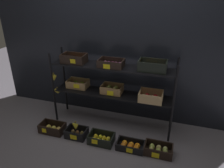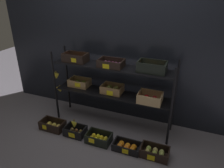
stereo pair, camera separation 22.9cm
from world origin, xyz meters
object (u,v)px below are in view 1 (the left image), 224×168
(crate_ground_kiwi, at_px, (77,133))
(banana_bunch_loose, at_px, (75,126))
(crate_ground_orange, at_px, (130,146))
(crate_ground_pear, at_px, (158,150))
(display_rack, at_px, (112,80))
(crate_ground_lemon, at_px, (101,139))
(crate_ground_apple_gold, at_px, (53,129))

(crate_ground_kiwi, distance_m, banana_bunch_loose, 0.14)
(crate_ground_orange, distance_m, crate_ground_pear, 0.37)
(display_rack, height_order, banana_bunch_loose, display_rack)
(crate_ground_lemon, xyz_separation_m, crate_ground_orange, (0.42, -0.00, -0.01))
(crate_ground_orange, bearing_deg, crate_ground_kiwi, 178.77)
(crate_ground_kiwi, height_order, crate_ground_orange, crate_ground_kiwi)
(display_rack, distance_m, crate_ground_apple_gold, 1.16)
(crate_ground_apple_gold, relative_size, crate_ground_pear, 1.02)
(crate_ground_kiwi, height_order, banana_bunch_loose, banana_bunch_loose)
(crate_ground_pear, bearing_deg, display_rack, 149.20)
(crate_ground_apple_gold, xyz_separation_m, banana_bunch_loose, (0.39, -0.00, 0.14))
(crate_ground_apple_gold, height_order, crate_ground_lemon, crate_ground_apple_gold)
(crate_ground_kiwi, bearing_deg, crate_ground_lemon, -2.32)
(display_rack, distance_m, crate_ground_lemon, 0.86)
(display_rack, distance_m, banana_bunch_loose, 0.84)
(display_rack, relative_size, crate_ground_kiwi, 6.31)
(crate_ground_lemon, distance_m, crate_ground_orange, 0.42)
(crate_ground_apple_gold, xyz_separation_m, crate_ground_pear, (1.56, 0.01, 0.00))
(display_rack, xyz_separation_m, crate_ground_apple_gold, (-0.79, -0.47, -0.71))
(crate_ground_lemon, bearing_deg, banana_bunch_loose, 178.93)
(crate_ground_apple_gold, distance_m, crate_ground_pear, 1.56)
(crate_ground_orange, height_order, crate_ground_pear, crate_ground_pear)
(crate_ground_apple_gold, relative_size, crate_ground_lemon, 1.06)
(crate_ground_apple_gold, distance_m, crate_ground_orange, 1.20)
(crate_ground_pear, distance_m, banana_bunch_loose, 1.18)
(crate_ground_apple_gold, bearing_deg, display_rack, 30.83)
(crate_ground_orange, bearing_deg, crate_ground_pear, 3.01)
(crate_ground_apple_gold, bearing_deg, crate_ground_orange, -0.58)
(crate_ground_kiwi, height_order, crate_ground_pear, crate_ground_kiwi)
(crate_ground_orange, bearing_deg, crate_ground_apple_gold, 179.42)
(crate_ground_pear, height_order, banana_bunch_loose, banana_bunch_loose)
(display_rack, height_order, crate_ground_kiwi, display_rack)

